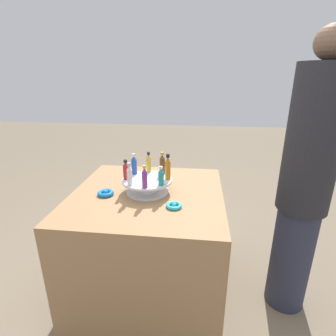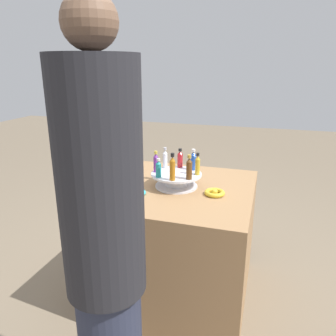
{
  "view_description": "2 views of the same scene",
  "coord_description": "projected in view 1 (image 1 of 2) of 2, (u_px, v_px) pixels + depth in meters",
  "views": [
    {
      "loc": [
        -0.28,
        1.38,
        1.38
      ],
      "look_at": [
        -0.12,
        0.0,
        0.87
      ],
      "focal_mm": 28.0,
      "sensor_mm": 36.0,
      "label": 1
    },
    {
      "loc": [
        -1.72,
        -0.48,
        1.4
      ],
      "look_at": [
        -0.16,
        0.0,
        0.88
      ],
      "focal_mm": 35.0,
      "sensor_mm": 36.0,
      "label": 2
    }
  ],
  "objects": [
    {
      "name": "bottle_blue",
      "position": [
        134.0,
        165.0,
        1.58
      ],
      "size": [
        0.03,
        0.03,
        0.13
      ],
      "color": "#234CAD",
      "rests_on": "display_stand"
    },
    {
      "name": "person_figure",
      "position": [
        305.0,
        186.0,
        1.42
      ],
      "size": [
        0.27,
        0.27,
        1.59
      ],
      "rotation": [
        0.0,
        0.0,
        -0.0
      ],
      "color": "#282D42",
      "rests_on": "ground_plane"
    },
    {
      "name": "ribbon_bow_gold",
      "position": [
        163.0,
        176.0,
        1.75
      ],
      "size": [
        0.11,
        0.11,
        0.03
      ],
      "color": "gold",
      "rests_on": "party_table"
    },
    {
      "name": "bottle_red",
      "position": [
        126.0,
        170.0,
        1.5
      ],
      "size": [
        0.03,
        0.03,
        0.12
      ],
      "color": "#B21E23",
      "rests_on": "display_stand"
    },
    {
      "name": "bottle_clear",
      "position": [
        130.0,
        175.0,
        1.42
      ],
      "size": [
        0.03,
        0.03,
        0.13
      ],
      "color": "silver",
      "rests_on": "display_stand"
    },
    {
      "name": "ground_plane",
      "position": [
        150.0,
        287.0,
        1.79
      ],
      "size": [
        12.0,
        12.0,
        0.0
      ],
      "primitive_type": "plane",
      "color": "#756651"
    },
    {
      "name": "bottle_purple",
      "position": [
        145.0,
        178.0,
        1.39
      ],
      "size": [
        0.03,
        0.03,
        0.13
      ],
      "color": "#702D93",
      "rests_on": "display_stand"
    },
    {
      "name": "bottle_gold",
      "position": [
        149.0,
        163.0,
        1.61
      ],
      "size": [
        0.03,
        0.03,
        0.13
      ],
      "color": "gold",
      "rests_on": "display_stand"
    },
    {
      "name": "bottle_teal",
      "position": [
        161.0,
        177.0,
        1.42
      ],
      "size": [
        0.03,
        0.03,
        0.11
      ],
      "color": "teal",
      "rests_on": "display_stand"
    },
    {
      "name": "display_stand",
      "position": [
        147.0,
        185.0,
        1.53
      ],
      "size": [
        0.29,
        0.29,
        0.08
      ],
      "color": "silver",
      "rests_on": "party_table"
    },
    {
      "name": "ribbon_bow_teal",
      "position": [
        174.0,
        206.0,
        1.37
      ],
      "size": [
        0.08,
        0.08,
        0.03
      ],
      "color": "#2DB7CC",
      "rests_on": "party_table"
    },
    {
      "name": "bottle_amber",
      "position": [
        168.0,
        168.0,
        1.49
      ],
      "size": [
        0.03,
        0.03,
        0.15
      ],
      "color": "#AD6B19",
      "rests_on": "display_stand"
    },
    {
      "name": "bottle_brown",
      "position": [
        162.0,
        164.0,
        1.58
      ],
      "size": [
        0.03,
        0.03,
        0.14
      ],
      "color": "brown",
      "rests_on": "display_stand"
    },
    {
      "name": "ribbon_bow_blue",
      "position": [
        106.0,
        193.0,
        1.51
      ],
      "size": [
        0.09,
        0.09,
        0.03
      ],
      "color": "blue",
      "rests_on": "party_table"
    },
    {
      "name": "party_table",
      "position": [
        149.0,
        243.0,
        1.67
      ],
      "size": [
        0.88,
        0.88,
        0.72
      ],
      "color": "#9E754C",
      "rests_on": "ground_plane"
    }
  ]
}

